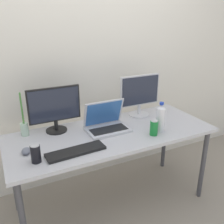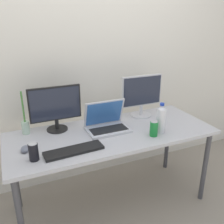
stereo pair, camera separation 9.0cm
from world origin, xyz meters
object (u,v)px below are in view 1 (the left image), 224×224
object	(u,v)px
soda_can_by_laptop	(36,154)
mouse_by_keyboard	(26,151)
soda_can_near_keyboard	(154,128)
bamboo_vase	(24,127)
work_desk	(112,139)
monitor_center	(140,94)
laptop_silver	(106,123)
water_bottle	(161,118)
monitor_left	(55,108)
keyboard_main	(76,151)

from	to	relation	value
soda_can_by_laptop	mouse_by_keyboard	bearing A→B (deg)	107.12
soda_can_near_keyboard	bamboo_vase	xyz separation A→B (m)	(-0.95, 0.46, 0.01)
bamboo_vase	work_desk	bearing A→B (deg)	-21.35
soda_can_by_laptop	bamboo_vase	bearing A→B (deg)	90.87
monitor_center	laptop_silver	size ratio (longest dim) A/B	1.17
work_desk	soda_can_by_laptop	xyz separation A→B (m)	(-0.66, -0.19, 0.13)
laptop_silver	water_bottle	distance (m)	0.46
monitor_left	monitor_center	size ratio (longest dim) A/B	1.04
monitor_left	bamboo_vase	bearing A→B (deg)	172.23
bamboo_vase	soda_can_by_laptop	bearing A→B (deg)	-89.13
monitor_center	water_bottle	size ratio (longest dim) A/B	1.61
mouse_by_keyboard	bamboo_vase	world-z (taller)	bamboo_vase
monitor_left	keyboard_main	size ratio (longest dim) A/B	1.00
mouse_by_keyboard	laptop_silver	bearing A→B (deg)	22.51
monitor_center	keyboard_main	bearing A→B (deg)	-152.25
monitor_left	soda_can_by_laptop	world-z (taller)	monitor_left
soda_can_near_keyboard	monitor_center	bearing A→B (deg)	73.58
monitor_center	mouse_by_keyboard	bearing A→B (deg)	-166.34
soda_can_near_keyboard	soda_can_by_laptop	world-z (taller)	same
monitor_left	laptop_silver	xyz separation A→B (m)	(0.39, -0.16, -0.15)
monitor_center	soda_can_near_keyboard	xyz separation A→B (m)	(-0.13, -0.43, -0.15)
mouse_by_keyboard	bamboo_vase	bearing A→B (deg)	96.26
monitor_left	bamboo_vase	xyz separation A→B (m)	(-0.25, 0.03, -0.14)
keyboard_main	soda_can_by_laptop	xyz separation A→B (m)	(-0.28, 0.00, 0.05)
keyboard_main	bamboo_vase	world-z (taller)	bamboo_vase
bamboo_vase	monitor_center	bearing A→B (deg)	-1.87
work_desk	soda_can_near_keyboard	size ratio (longest dim) A/B	13.77
keyboard_main	monitor_left	bearing A→B (deg)	91.23
laptop_silver	keyboard_main	world-z (taller)	laptop_silver
mouse_by_keyboard	soda_can_near_keyboard	world-z (taller)	soda_can_near_keyboard
monitor_left	monitor_center	bearing A→B (deg)	-0.06
keyboard_main	water_bottle	xyz separation A→B (m)	(0.76, 0.03, 0.11)
work_desk	laptop_silver	bearing A→B (deg)	109.33
monitor_left	bamboo_vase	size ratio (longest dim) A/B	1.19
monitor_left	mouse_by_keyboard	xyz separation A→B (m)	(-0.29, -0.27, -0.19)
monitor_center	laptop_silver	xyz separation A→B (m)	(-0.43, -0.16, -0.16)
monitor_left	mouse_by_keyboard	size ratio (longest dim) A/B	4.78
keyboard_main	soda_can_near_keyboard	world-z (taller)	soda_can_near_keyboard
keyboard_main	mouse_by_keyboard	world-z (taller)	mouse_by_keyboard
keyboard_main	work_desk	bearing A→B (deg)	23.36
water_bottle	soda_can_near_keyboard	size ratio (longest dim) A/B	2.04
monitor_left	keyboard_main	xyz separation A→B (m)	(0.03, -0.42, -0.20)
monitor_center	water_bottle	distance (m)	0.40
monitor_left	work_desk	bearing A→B (deg)	-28.61
water_bottle	bamboo_vase	size ratio (longest dim) A/B	0.70
soda_can_by_laptop	laptop_silver	bearing A→B (deg)	21.86
monitor_left	mouse_by_keyboard	distance (m)	0.44
laptop_silver	mouse_by_keyboard	size ratio (longest dim) A/B	3.93
mouse_by_keyboard	water_bottle	world-z (taller)	water_bottle
laptop_silver	monitor_left	bearing A→B (deg)	157.64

